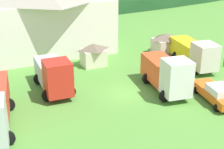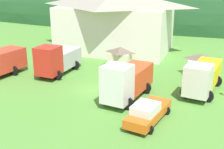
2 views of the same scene
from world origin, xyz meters
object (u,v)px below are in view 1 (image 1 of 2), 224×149
object	(u,v)px
depot_building	(44,14)
play_shed_cream	(93,54)
heavy_rig_white	(167,73)
flatbed_truck_yellow	(195,53)
crane_truck_red	(54,74)
service_pickup_orange	(216,93)
traffic_cone_near_pickup	(47,101)
play_shed_pink	(165,43)

from	to	relation	value
depot_building	play_shed_cream	size ratio (longest dim) A/B	5.91
heavy_rig_white	flatbed_truck_yellow	bearing A→B (deg)	131.44
crane_truck_red	service_pickup_orange	xyz separation A→B (m)	(12.21, -7.86, -0.94)
play_shed_cream	traffic_cone_near_pickup	bearing A→B (deg)	-137.72
depot_building	crane_truck_red	size ratio (longest dim) A/B	2.46
crane_truck_red	flatbed_truck_yellow	bearing A→B (deg)	91.81
crane_truck_red	heavy_rig_white	distance (m)	10.36
depot_building	crane_truck_red	distance (m)	13.33
flatbed_truck_yellow	traffic_cone_near_pickup	world-z (taller)	flatbed_truck_yellow
depot_building	service_pickup_orange	xyz separation A→B (m)	(9.64, -20.65, -3.71)
depot_building	service_pickup_orange	world-z (taller)	depot_building
flatbed_truck_yellow	service_pickup_orange	xyz separation A→B (m)	(-3.52, -7.65, -0.84)
depot_building	service_pickup_orange	bearing A→B (deg)	-64.96
traffic_cone_near_pickup	crane_truck_red	bearing A→B (deg)	52.23
play_shed_pink	service_pickup_orange	bearing A→B (deg)	-103.69
flatbed_truck_yellow	traffic_cone_near_pickup	distance (m)	17.04
play_shed_cream	service_pickup_orange	size ratio (longest dim) A/B	0.51
crane_truck_red	heavy_rig_white	world-z (taller)	heavy_rig_white
play_shed_cream	flatbed_truck_yellow	xyz separation A→B (m)	(9.86, -5.09, 0.37)
depot_building	play_shed_pink	distance (m)	15.33
depot_building	traffic_cone_near_pickup	world-z (taller)	depot_building
depot_building	play_shed_pink	size ratio (longest dim) A/B	5.49
play_shed_pink	traffic_cone_near_pickup	world-z (taller)	play_shed_pink
play_shed_cream	heavy_rig_white	distance (m)	9.86
flatbed_truck_yellow	service_pickup_orange	distance (m)	8.46
crane_truck_red	service_pickup_orange	world-z (taller)	crane_truck_red
heavy_rig_white	flatbed_truck_yellow	xyz separation A→B (m)	(6.31, 4.09, -0.18)
depot_building	traffic_cone_near_pickup	size ratio (longest dim) A/B	27.33
heavy_rig_white	service_pickup_orange	bearing A→B (deg)	46.52
flatbed_truck_yellow	crane_truck_red	bearing A→B (deg)	-81.91
play_shed_pink	heavy_rig_white	size ratio (longest dim) A/B	0.43
service_pickup_orange	depot_building	bearing A→B (deg)	-144.72
heavy_rig_white	service_pickup_orange	world-z (taller)	heavy_rig_white
play_shed_cream	traffic_cone_near_pickup	xyz separation A→B (m)	(-7.05, -6.41, -1.30)
play_shed_cream	heavy_rig_white	xyz separation A→B (m)	(3.55, -9.18, 0.55)
heavy_rig_white	crane_truck_red	bearing A→B (deg)	-106.06
depot_building	heavy_rig_white	bearing A→B (deg)	-68.14
play_shed_cream	depot_building	bearing A→B (deg)	112.67
traffic_cone_near_pickup	depot_building	bearing A→B (deg)	75.32
play_shed_pink	flatbed_truck_yellow	distance (m)	5.13
crane_truck_red	service_pickup_orange	size ratio (longest dim) A/B	1.23
depot_building	crane_truck_red	bearing A→B (deg)	-101.36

